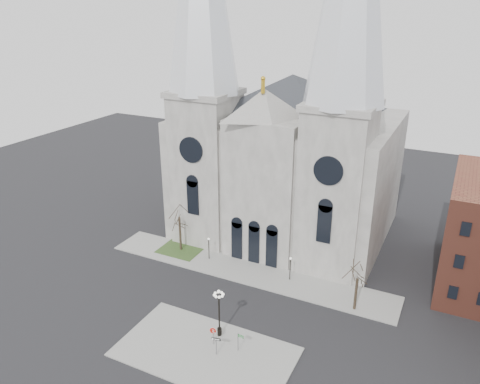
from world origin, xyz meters
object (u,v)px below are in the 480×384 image
at_px(one_way_sign, 216,343).
at_px(street_name_sign, 239,341).
at_px(stop_sign, 213,332).
at_px(globe_lamp, 219,307).

relative_size(one_way_sign, street_name_sign, 1.00).
xyz_separation_m(stop_sign, street_name_sign, (2.82, 0.29, -0.26)).
relative_size(stop_sign, one_way_sign, 0.98).
relative_size(stop_sign, globe_lamp, 0.38).
distance_m(globe_lamp, street_name_sign, 3.96).
height_order(globe_lamp, street_name_sign, globe_lamp).
xyz_separation_m(globe_lamp, street_name_sign, (2.96, -1.29, -2.29)).
xyz_separation_m(globe_lamp, one_way_sign, (1.16, -2.78, -2.11)).
height_order(stop_sign, one_way_sign, one_way_sign).
height_order(stop_sign, globe_lamp, globe_lamp).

